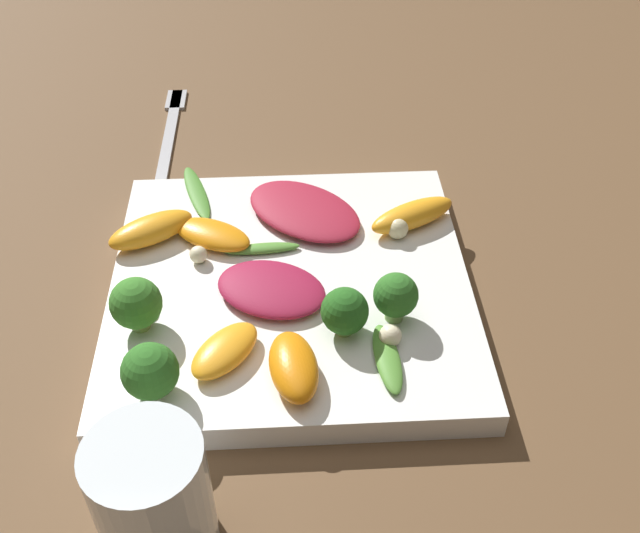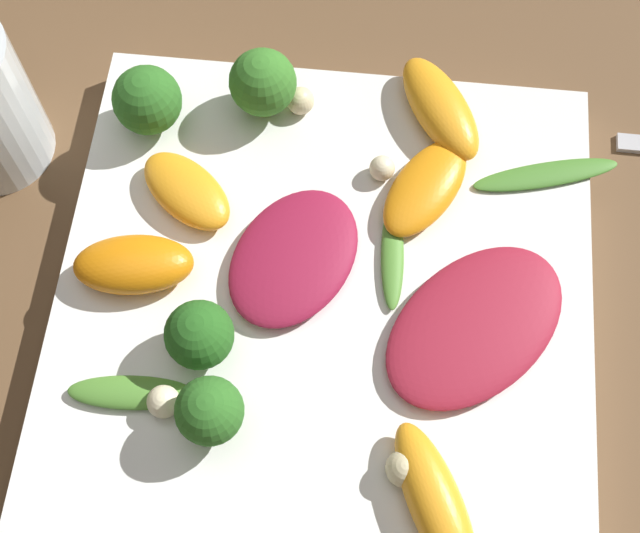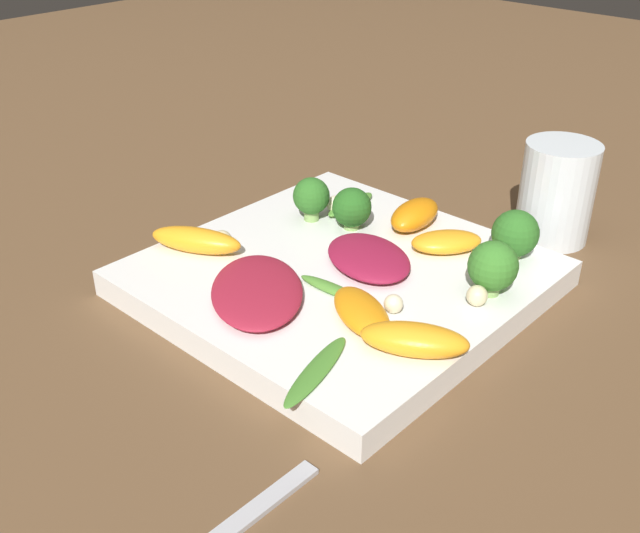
% 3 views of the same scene
% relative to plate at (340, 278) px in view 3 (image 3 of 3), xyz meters
% --- Properties ---
extents(ground_plane, '(2.40, 2.40, 0.00)m').
position_rel_plate_xyz_m(ground_plane, '(0.00, 0.00, -0.01)').
color(ground_plane, brown).
extents(plate, '(0.28, 0.28, 0.02)m').
position_rel_plate_xyz_m(plate, '(0.00, 0.00, 0.00)').
color(plate, white).
rests_on(plate, ground_plane).
extents(drinking_glass, '(0.07, 0.07, 0.09)m').
position_rel_plate_xyz_m(drinking_glass, '(0.20, -0.08, 0.03)').
color(drinking_glass, white).
rests_on(drinking_glass, ground_plane).
extents(radicchio_leaf_0, '(0.09, 0.10, 0.01)m').
position_rel_plate_xyz_m(radicchio_leaf_0, '(0.02, -0.01, 0.02)').
color(radicchio_leaf_0, maroon).
rests_on(radicchio_leaf_0, plate).
extents(radicchio_leaf_1, '(0.12, 0.13, 0.01)m').
position_rel_plate_xyz_m(radicchio_leaf_1, '(-0.08, 0.01, 0.02)').
color(radicchio_leaf_1, maroon).
rests_on(radicchio_leaf_1, plate).
extents(orange_segment_0, '(0.07, 0.06, 0.02)m').
position_rel_plate_xyz_m(orange_segment_0, '(0.08, -0.05, 0.02)').
color(orange_segment_0, orange).
rests_on(orange_segment_0, plate).
extents(orange_segment_1, '(0.06, 0.08, 0.02)m').
position_rel_plate_xyz_m(orange_segment_1, '(-0.06, 0.10, 0.02)').
color(orange_segment_1, orange).
rests_on(orange_segment_1, plate).
extents(orange_segment_2, '(0.07, 0.04, 0.02)m').
position_rel_plate_xyz_m(orange_segment_2, '(0.10, -0.00, 0.02)').
color(orange_segment_2, orange).
rests_on(orange_segment_2, plate).
extents(orange_segment_3, '(0.06, 0.08, 0.02)m').
position_rel_plate_xyz_m(orange_segment_3, '(-0.05, -0.11, 0.02)').
color(orange_segment_3, orange).
rests_on(orange_segment_3, plate).
extents(orange_segment_4, '(0.06, 0.08, 0.01)m').
position_rel_plate_xyz_m(orange_segment_4, '(-0.05, -0.06, 0.02)').
color(orange_segment_4, orange).
rests_on(orange_segment_4, plate).
extents(broccoli_floret_0, '(0.03, 0.03, 0.04)m').
position_rel_plate_xyz_m(broccoli_floret_0, '(0.06, 0.04, 0.03)').
color(broccoli_floret_0, '#84AD5B').
rests_on(broccoli_floret_0, plate).
extents(broccoli_floret_1, '(0.04, 0.04, 0.04)m').
position_rel_plate_xyz_m(broccoli_floret_1, '(0.04, -0.11, 0.03)').
color(broccoli_floret_1, '#84AD5B').
rests_on(broccoli_floret_1, plate).
extents(broccoli_floret_2, '(0.03, 0.03, 0.04)m').
position_rel_plate_xyz_m(broccoli_floret_2, '(0.05, 0.07, 0.03)').
color(broccoli_floret_2, '#84AD5B').
rests_on(broccoli_floret_2, plate).
extents(broccoli_floret_3, '(0.04, 0.04, 0.04)m').
position_rel_plate_xyz_m(broccoli_floret_3, '(0.11, -0.09, 0.03)').
color(broccoli_floret_3, '#7A9E51').
rests_on(broccoli_floret_3, plate).
extents(arugula_sprig_0, '(0.08, 0.04, 0.00)m').
position_rel_plate_xyz_m(arugula_sprig_0, '(-0.11, -0.08, 0.01)').
color(arugula_sprig_0, '#47842D').
rests_on(arugula_sprig_0, plate).
extents(arugula_sprig_1, '(0.02, 0.06, 0.01)m').
position_rel_plate_xyz_m(arugula_sprig_1, '(-0.03, -0.02, 0.01)').
color(arugula_sprig_1, '#518E33').
rests_on(arugula_sprig_1, plate).
extents(arugula_sprig_2, '(0.06, 0.02, 0.01)m').
position_rel_plate_xyz_m(arugula_sprig_2, '(0.09, 0.06, 0.01)').
color(arugula_sprig_2, '#518E33').
rests_on(arugula_sprig_2, plate).
extents(macadamia_nut_0, '(0.02, 0.02, 0.02)m').
position_rel_plate_xyz_m(macadamia_nut_0, '(0.07, 0.07, 0.02)').
color(macadamia_nut_0, beige).
rests_on(macadamia_nut_0, plate).
extents(macadamia_nut_1, '(0.02, 0.02, 0.02)m').
position_rel_plate_xyz_m(macadamia_nut_1, '(0.02, -0.11, 0.02)').
color(macadamia_nut_1, beige).
rests_on(macadamia_nut_1, plate).
extents(macadamia_nut_2, '(0.01, 0.01, 0.01)m').
position_rel_plate_xyz_m(macadamia_nut_2, '(-0.02, -0.07, 0.02)').
color(macadamia_nut_2, beige).
rests_on(macadamia_nut_2, plate).
extents(macadamia_nut_3, '(0.02, 0.02, 0.02)m').
position_rel_plate_xyz_m(macadamia_nut_3, '(-0.05, 0.09, 0.02)').
color(macadamia_nut_3, beige).
rests_on(macadamia_nut_3, plate).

